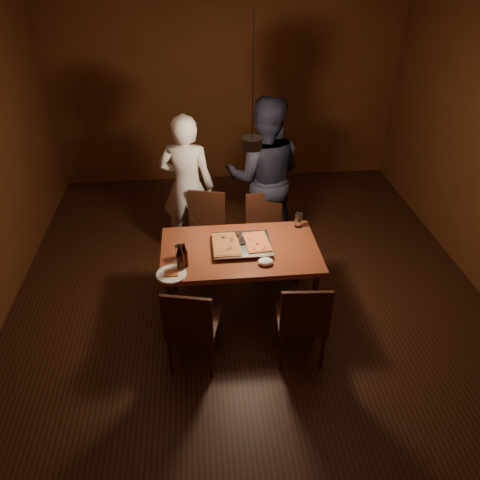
{
  "coord_description": "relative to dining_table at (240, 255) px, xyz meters",
  "views": [
    {
      "loc": [
        -0.48,
        -3.8,
        3.27
      ],
      "look_at": [
        -0.12,
        -0.14,
        0.85
      ],
      "focal_mm": 35.0,
      "sensor_mm": 36.0,
      "label": 1
    }
  ],
  "objects": [
    {
      "name": "plate_slice",
      "position": [
        -0.64,
        -0.35,
        0.08
      ],
      "size": [
        0.27,
        0.27,
        0.03
      ],
      "color": "white",
      "rests_on": "dining_table"
    },
    {
      "name": "pendant_lamp",
      "position": [
        0.12,
        0.14,
        1.08
      ],
      "size": [
        0.18,
        0.18,
        1.1
      ],
      "color": "black",
      "rests_on": "ceiling"
    },
    {
      "name": "chair_far_left",
      "position": [
        -0.31,
        0.83,
        -0.14
      ],
      "size": [
        0.51,
        0.51,
        0.49
      ],
      "rotation": [
        0.0,
        0.0,
        2.89
      ],
      "color": "#38190F",
      "rests_on": "floor"
    },
    {
      "name": "pizza_tray",
      "position": [
        0.02,
        0.02,
        0.1
      ],
      "size": [
        0.59,
        0.5,
        0.05
      ],
      "primitive_type": "cube",
      "rotation": [
        0.0,
        0.0,
        0.1
      ],
      "color": "silver",
      "rests_on": "dining_table"
    },
    {
      "name": "pizza_meat",
      "position": [
        -0.13,
        0.01,
        0.13
      ],
      "size": [
        0.26,
        0.4,
        0.02
      ],
      "primitive_type": "cube",
      "rotation": [
        0.0,
        0.0,
        0.0
      ],
      "color": "maroon",
      "rests_on": "pizza_tray"
    },
    {
      "name": "water_glass_left",
      "position": [
        -0.57,
        -0.09,
        0.14
      ],
      "size": [
        0.08,
        0.08,
        0.13
      ],
      "primitive_type": "cylinder",
      "color": "silver",
      "rests_on": "dining_table"
    },
    {
      "name": "room_shell",
      "position": [
        0.12,
        0.14,
        0.72
      ],
      "size": [
        6.0,
        6.0,
        6.0
      ],
      "color": "#381A0F",
      "rests_on": "ground"
    },
    {
      "name": "dining_table",
      "position": [
        0.0,
        0.0,
        0.0
      ],
      "size": [
        1.5,
        0.9,
        0.75
      ],
      "color": "brown",
      "rests_on": "floor"
    },
    {
      "name": "chair_near_left",
      "position": [
        -0.49,
        -0.73,
        -0.14
      ],
      "size": [
        0.5,
        0.5,
        0.49
      ],
      "rotation": [
        0.0,
        0.0,
        -0.23
      ],
      "color": "#38190F",
      "rests_on": "floor"
    },
    {
      "name": "pizza_cheese",
      "position": [
        0.16,
        0.02,
        0.13
      ],
      "size": [
        0.25,
        0.37,
        0.02
      ],
      "primitive_type": "cube",
      "rotation": [
        0.0,
        0.0,
        0.08
      ],
      "color": "gold",
      "rests_on": "pizza_tray"
    },
    {
      "name": "water_glass_right",
      "position": [
        0.63,
        0.34,
        0.15
      ],
      "size": [
        0.07,
        0.07,
        0.15
      ],
      "primitive_type": "cylinder",
      "color": "silver",
      "rests_on": "dining_table"
    },
    {
      "name": "diner_white",
      "position": [
        -0.49,
        1.16,
        0.17
      ],
      "size": [
        0.68,
        0.51,
        1.69
      ],
      "primitive_type": "imported",
      "rotation": [
        0.0,
        0.0,
        2.96
      ],
      "color": "white",
      "rests_on": "floor"
    },
    {
      "name": "beer_bottle_a",
      "position": [
        -0.56,
        -0.28,
        0.2
      ],
      "size": [
        0.07,
        0.07,
        0.26
      ],
      "color": "black",
      "rests_on": "dining_table"
    },
    {
      "name": "beer_bottle_b",
      "position": [
        -0.52,
        -0.22,
        0.19
      ],
      "size": [
        0.06,
        0.06,
        0.24
      ],
      "color": "black",
      "rests_on": "dining_table"
    },
    {
      "name": "spatula",
      "position": [
        0.01,
        0.04,
        0.14
      ],
      "size": [
        0.13,
        0.25,
        0.04
      ],
      "primitive_type": null,
      "rotation": [
        0.0,
        0.0,
        0.17
      ],
      "color": "silver",
      "rests_on": "pizza_tray"
    },
    {
      "name": "chair_far_right",
      "position": [
        0.36,
        0.73,
        -0.14
      ],
      "size": [
        0.47,
        0.47,
        0.49
      ],
      "rotation": [
        0.0,
        0.0,
        3.26
      ],
      "color": "#38190F",
      "rests_on": "floor"
    },
    {
      "name": "diner_dark",
      "position": [
        0.39,
        1.16,
        0.25
      ],
      "size": [
        1.01,
        0.84,
        1.86
      ],
      "primitive_type": "imported",
      "rotation": [
        0.0,
        0.0,
        2.98
      ],
      "color": "black",
      "rests_on": "floor"
    },
    {
      "name": "chair_near_right",
      "position": [
        0.46,
        -0.76,
        -0.14
      ],
      "size": [
        0.45,
        0.45,
        0.49
      ],
      "rotation": [
        0.0,
        0.0,
        -0.07
      ],
      "color": "#38190F",
      "rests_on": "floor"
    },
    {
      "name": "napkin",
      "position": [
        0.21,
        -0.27,
        0.1
      ],
      "size": [
        0.14,
        0.11,
        0.06
      ],
      "primitive_type": "ellipsoid",
      "color": "white",
      "rests_on": "dining_table"
    }
  ]
}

